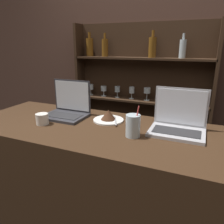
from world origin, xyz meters
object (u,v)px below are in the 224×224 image
at_px(laptop_far, 178,122).
at_px(coffee_cup, 42,119).
at_px(water_glass, 133,126).
at_px(cake_plate, 108,117).
at_px(laptop_near, 67,108).

bearing_deg(laptop_far, coffee_cup, -165.41).
bearing_deg(water_glass, laptop_far, 37.75).
bearing_deg(water_glass, cake_plate, 141.15).
xyz_separation_m(laptop_near, cake_plate, (0.32, 0.02, -0.03)).
height_order(laptop_far, cake_plate, laptop_far).
relative_size(laptop_far, cake_plate, 1.51).
bearing_deg(cake_plate, laptop_near, -176.58).
bearing_deg(coffee_cup, laptop_far, 14.59).
bearing_deg(cake_plate, coffee_cup, -148.01).
relative_size(laptop_near, cake_plate, 1.46).
xyz_separation_m(cake_plate, water_glass, (0.23, -0.19, 0.03)).
height_order(laptop_near, coffee_cup, laptop_near).
relative_size(laptop_near, coffee_cup, 3.79).
height_order(cake_plate, coffee_cup, cake_plate).
xyz_separation_m(laptop_near, coffee_cup, (-0.05, -0.21, -0.02)).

